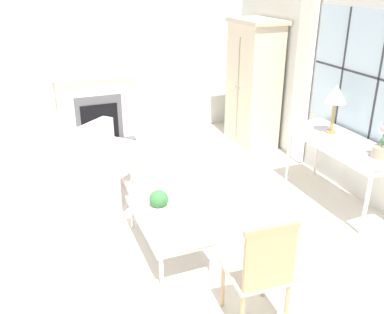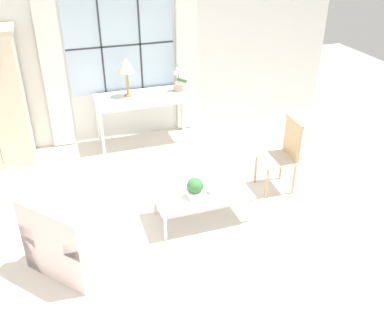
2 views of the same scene
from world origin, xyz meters
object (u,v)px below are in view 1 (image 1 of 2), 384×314
Objects in this scene: potted_orchid at (383,141)px; side_chair_wooden at (262,268)px; armoire at (253,83)px; console_table at (343,146)px; armchair_upholstered at (111,171)px; potted_plant_small at (159,202)px; pillar_candle at (167,218)px; table_lamp at (336,95)px; coffee_table at (168,220)px; fireplace at (97,102)px.

side_chair_wooden is at bearing -65.86° from potted_orchid.
armoire is 2.18m from console_table.
console_table is 2.84m from armchair_upholstered.
pillar_candle is (0.22, 0.01, -0.07)m from potted_plant_small.
table_lamp reaches higher than coffee_table.
fireplace is 3.90m from console_table.
potted_orchid reaches higher than side_chair_wooden.
pillar_candle is at bearing -97.13° from potted_orchid.
potted_orchid is 0.40× the size of armchair_upholstered.
pillar_candle reaches higher than coffee_table.
pillar_candle is at bearing -76.95° from table_lamp.
armoire is at bearing 136.22° from coffee_table.
fireplace is 15.07× the size of pillar_candle.
potted_orchid is 0.41× the size of coffee_table.
potted_plant_small is (2.23, -2.30, -0.49)m from armoire.
console_table is at bearing 36.14° from fireplace.
side_chair_wooden is at bearing 12.28° from armchair_upholstered.
armchair_upholstered is (1.86, -0.20, -0.38)m from fireplace.
pillar_candle is at bearing 2.62° from potted_plant_small.
table_lamp is at bearing 103.05° from pillar_candle.
console_table is at bearing 179.34° from potted_orchid.
side_chair_wooden is at bearing -48.98° from table_lamp.
pillar_candle is (0.11, -0.05, 0.10)m from coffee_table.
fireplace reaches higher than console_table.
table_lamp is 0.61× the size of side_chair_wooden.
table_lamp is 0.53× the size of coffee_table.
armchair_upholstered is 1.39m from potted_plant_small.
armchair_upholstered is at bearing -167.72° from side_chair_wooden.
fireplace is at bearing -178.76° from coffee_table.
table_lamp reaches higher than potted_plant_small.
table_lamp is at bearing -0.06° from armoire.
potted_orchid is at bearing -0.97° from table_lamp.
side_chair_wooden is at bearing -28.13° from armoire.
console_table reaches higher than pillar_candle.
armoire is 14.57× the size of pillar_candle.
table_lamp reaches higher than pillar_candle.
table_lamp is (2.91, 2.31, 0.61)m from fireplace.
armoire reaches higher than console_table.
fireplace is 4.42× the size of potted_orchid.
side_chair_wooden is 1.20m from pillar_candle.
coffee_table is at bearing -85.54° from console_table.
armoire is at bearing 179.76° from console_table.
pillar_candle is at bearing -82.81° from console_table.
potted_plant_small is (1.36, 0.21, 0.21)m from armchair_upholstered.
armchair_upholstered is 8.54× the size of pillar_candle.
side_chair_wooden is at bearing 4.92° from fireplace.
potted_plant_small is (0.07, -2.29, -0.23)m from console_table.
fireplace reaches higher than potted_plant_small.
armoire reaches higher than side_chair_wooden.
coffee_table is (1.46, 0.27, 0.05)m from armchair_upholstered.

